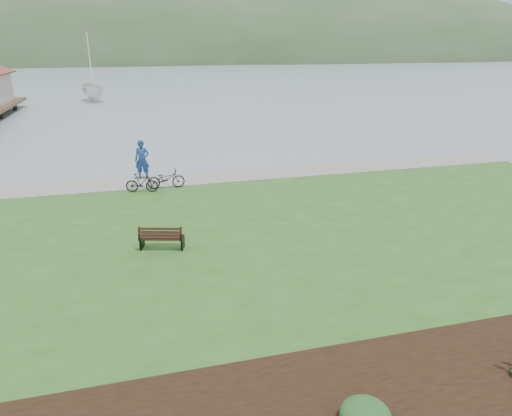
{
  "coord_description": "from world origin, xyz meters",
  "views": [
    {
      "loc": [
        -3.99,
        -15.59,
        6.95
      ],
      "look_at": [
        0.01,
        -0.54,
        1.3
      ],
      "focal_mm": 32.0,
      "sensor_mm": 36.0,
      "label": 1
    }
  ],
  "objects": [
    {
      "name": "ground",
      "position": [
        0.0,
        0.0,
        0.0
      ],
      "size": [
        600.0,
        600.0,
        0.0
      ],
      "primitive_type": "plane",
      "color": "gray",
      "rests_on": "ground"
    },
    {
      "name": "lawn",
      "position": [
        0.0,
        -2.0,
        0.2
      ],
      "size": [
        34.0,
        20.0,
        0.4
      ],
      "primitive_type": "cube",
      "color": "#295B20",
      "rests_on": "ground"
    },
    {
      "name": "shoreline_path",
      "position": [
        0.0,
        6.9,
        0.42
      ],
      "size": [
        34.0,
        2.2,
        0.03
      ],
      "primitive_type": "cube",
      "color": "gray",
      "rests_on": "lawn"
    },
    {
      "name": "far_hillside",
      "position": [
        20.0,
        170.0,
        0.0
      ],
      "size": [
        580.0,
        80.0,
        38.0
      ],
      "primitive_type": null,
      "color": "#31502D",
      "rests_on": "ground"
    },
    {
      "name": "park_bench",
      "position": [
        -3.46,
        -1.26,
        0.84
      ],
      "size": [
        1.53,
        0.95,
        0.89
      ],
      "rotation": [
        0.0,
        0.0,
        -0.28
      ],
      "color": "black",
      "rests_on": "lawn"
    },
    {
      "name": "person",
      "position": [
        -3.79,
        7.5,
        1.58
      ],
      "size": [
        0.95,
        0.74,
        2.35
      ],
      "primitive_type": "imported",
      "rotation": [
        0.0,
        0.0,
        -0.18
      ],
      "color": "navy",
      "rests_on": "lawn"
    },
    {
      "name": "bicycle_a",
      "position": [
        -2.78,
        5.68,
        0.86
      ],
      "size": [
        0.62,
        1.77,
        0.92
      ],
      "primitive_type": "imported",
      "rotation": [
        0.0,
        0.0,
        1.57
      ],
      "color": "black",
      "rests_on": "lawn"
    },
    {
      "name": "bicycle_b",
      "position": [
        -3.92,
        5.34,
        0.85
      ],
      "size": [
        0.75,
        1.55,
        0.9
      ],
      "primitive_type": "imported",
      "rotation": [
        0.0,
        0.0,
        1.35
      ],
      "color": "black",
      "rests_on": "lawn"
    },
    {
      "name": "sailboat",
      "position": [
        -8.65,
        46.33,
        0.0
      ],
      "size": [
        12.53,
        12.65,
        26.19
      ],
      "primitive_type": "imported",
      "rotation": [
        0.0,
        0.0,
        0.31
      ],
      "color": "silver",
      "rests_on": "ground"
    },
    {
      "name": "shrub_0",
      "position": [
        -0.45,
        -9.9,
        0.67
      ],
      "size": [
        0.93,
        0.93,
        0.47
      ],
      "primitive_type": "ellipsoid",
      "color": "#1E4C21",
      "rests_on": "garden_bed"
    }
  ]
}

